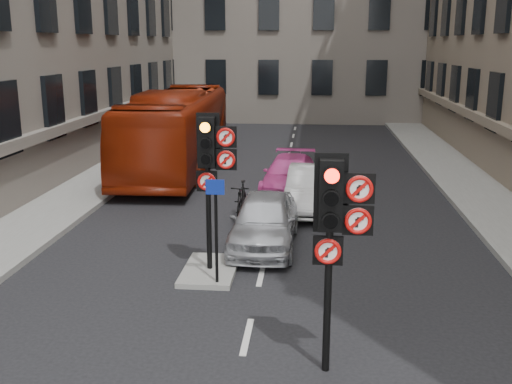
% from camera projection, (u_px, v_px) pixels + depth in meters
% --- Properties ---
extents(pavement_left, '(3.00, 50.00, 0.16)m').
position_uv_depth(pavement_left, '(76.00, 191.00, 21.17)').
color(pavement_left, gray).
rests_on(pavement_left, ground).
extents(pavement_right, '(3.00, 50.00, 0.16)m').
position_uv_depth(pavement_right, '(496.00, 201.00, 19.84)').
color(pavement_right, gray).
rests_on(pavement_right, ground).
extents(centre_island, '(1.20, 2.00, 0.12)m').
position_uv_depth(centre_island, '(210.00, 270.00, 13.86)').
color(centre_island, gray).
rests_on(centre_island, ground).
extents(signal_near, '(0.91, 0.40, 3.58)m').
position_uv_depth(signal_near, '(336.00, 219.00, 9.13)').
color(signal_near, black).
rests_on(signal_near, ground).
extents(signal_far, '(0.91, 0.40, 3.58)m').
position_uv_depth(signal_far, '(211.00, 158.00, 13.20)').
color(signal_far, black).
rests_on(signal_far, centre_island).
extents(car_silver, '(1.73, 4.13, 1.40)m').
position_uv_depth(car_silver, '(264.00, 220.00, 15.54)').
color(car_silver, '#B4B6BC').
rests_on(car_silver, ground).
extents(car_white, '(1.65, 4.20, 1.36)m').
position_uv_depth(car_white, '(311.00, 189.00, 18.98)').
color(car_white, silver).
rests_on(car_white, ground).
extents(car_pink, '(2.06, 4.47, 1.26)m').
position_uv_depth(car_pink, '(290.00, 175.00, 21.15)').
color(car_pink, '#CD3C90').
rests_on(car_pink, ground).
extents(bus_red, '(3.15, 11.90, 3.29)m').
position_uv_depth(bus_red, '(177.00, 130.00, 24.76)').
color(bus_red, maroon).
rests_on(bus_red, ground).
extents(motorcycle, '(0.56, 1.88, 1.12)m').
position_uv_depth(motorcycle, '(242.00, 201.00, 17.99)').
color(motorcycle, black).
rests_on(motorcycle, ground).
extents(motorcyclist, '(0.59, 0.40, 1.60)m').
position_uv_depth(motorcyclist, '(342.00, 192.00, 18.02)').
color(motorcyclist, black).
rests_on(motorcyclist, ground).
extents(info_sign, '(0.39, 0.11, 2.30)m').
position_uv_depth(info_sign, '(216.00, 217.00, 12.67)').
color(info_sign, black).
rests_on(info_sign, centre_island).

